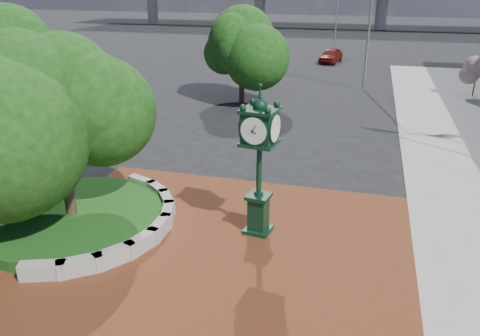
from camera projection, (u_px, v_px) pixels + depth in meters
name	position (u px, v px, depth m)	size (l,w,h in m)	color
ground	(213.00, 244.00, 14.61)	(200.00, 200.00, 0.00)	black
plaza	(203.00, 261.00, 13.71)	(12.00, 12.00, 0.04)	maroon
planter_wall	(134.00, 225.00, 15.18)	(2.96, 6.77, 0.54)	#9E9B93
grass_bed	(73.00, 218.00, 15.77)	(6.10, 6.10, 0.40)	#124115
tree_planter	(57.00, 117.00, 14.44)	(5.20, 5.20, 6.33)	#38281C
tree_street	(242.00, 52.00, 30.45)	(4.40, 4.40, 5.45)	#38281C
post_clock	(259.00, 156.00, 14.30)	(1.12, 1.12, 4.82)	black
parked_car	(331.00, 55.00, 45.92)	(1.62, 4.04, 1.38)	#64120E
street_lamp_near	(374.00, 16.00, 32.88)	(2.01, 0.25, 8.98)	slate
street_lamp_far	(339.00, 5.00, 53.17)	(1.81, 0.76, 8.35)	slate
shrub_far	(477.00, 74.00, 32.30)	(1.20, 1.20, 2.20)	#38281C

